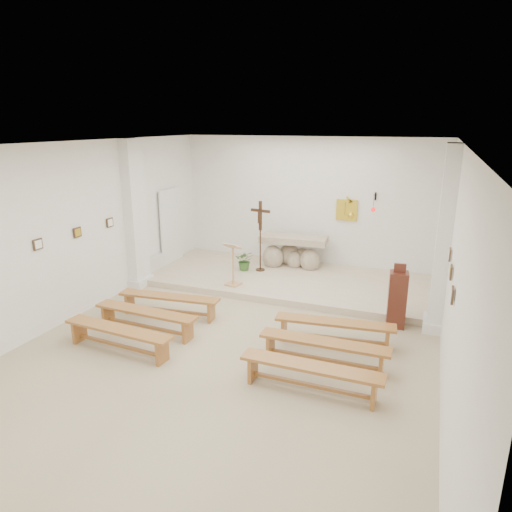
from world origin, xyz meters
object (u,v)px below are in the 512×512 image
at_px(crucifix_stand, 260,231).
at_px(bench_left_third, 118,334).
at_px(bench_left_second, 146,316).
at_px(bench_right_second, 324,347).
at_px(donation_pedestal, 397,299).
at_px(bench_right_front, 335,327).
at_px(lectern, 233,264).
at_px(bench_left_front, 169,301).
at_px(bench_right_third, 311,372).
at_px(altar, 292,253).

relative_size(crucifix_stand, bench_left_third, 0.85).
distance_m(bench_left_second, bench_right_second, 3.42).
xyz_separation_m(crucifix_stand, bench_left_third, (-0.82, -4.71, -0.86)).
distance_m(crucifix_stand, bench_right_second, 4.76).
height_order(donation_pedestal, bench_left_second, donation_pedestal).
bearing_deg(bench_right_front, bench_right_second, -96.57).
distance_m(crucifix_stand, bench_left_third, 4.86).
relative_size(lectern, bench_left_second, 0.49).
distance_m(bench_left_front, bench_left_third, 1.64).
xyz_separation_m(crucifix_stand, bench_right_third, (2.59, -4.71, -0.86)).
height_order(lectern, crucifix_stand, crucifix_stand).
xyz_separation_m(lectern, bench_right_second, (2.79, -2.62, -0.33)).
bearing_deg(bench_right_front, lectern, 140.70).
height_order(altar, crucifix_stand, crucifix_stand).
bearing_deg(donation_pedestal, bench_right_front, -135.61).
distance_m(donation_pedestal, bench_left_second, 4.81).
height_order(lectern, bench_left_second, lectern).
bearing_deg(bench_left_second, bench_left_third, -87.61).
relative_size(altar, bench_left_second, 0.84).
bearing_deg(bench_right_second, altar, 112.26).
distance_m(bench_left_front, bench_right_third, 3.79).
relative_size(altar, bench_left_front, 0.84).
relative_size(crucifix_stand, bench_right_front, 0.84).
distance_m(lectern, bench_left_third, 3.51).
xyz_separation_m(donation_pedestal, bench_left_third, (-4.37, -2.82, -0.23)).
bearing_deg(bench_right_front, altar, 110.75).
bearing_deg(bench_left_front, bench_right_front, -5.91).
height_order(crucifix_stand, bench_right_second, crucifix_stand).
xyz_separation_m(bench_left_front, bench_right_second, (3.42, -0.82, 0.00)).
height_order(bench_left_front, bench_right_front, same).
xyz_separation_m(altar, bench_right_second, (1.93, -4.56, -0.16)).
distance_m(donation_pedestal, bench_right_third, 2.99).
height_order(lectern, bench_left_front, lectern).
xyz_separation_m(lectern, bench_right_front, (2.79, -1.79, -0.33)).
bearing_deg(bench_left_second, bench_right_front, 15.90).
relative_size(crucifix_stand, donation_pedestal, 1.41).
distance_m(bench_right_front, bench_right_third, 1.64).
relative_size(bench_left_front, bench_right_third, 1.01).
height_order(altar, bench_right_third, altar).
height_order(donation_pedestal, bench_left_third, donation_pedestal).
bearing_deg(donation_pedestal, bench_left_front, -171.55).
height_order(bench_right_front, bench_right_third, same).
distance_m(altar, bench_right_third, 5.72).
relative_size(crucifix_stand, bench_right_second, 0.85).
xyz_separation_m(bench_left_second, bench_right_second, (3.42, 0.00, 0.00)).
relative_size(bench_left_second, bench_right_second, 1.00).
xyz_separation_m(bench_right_second, bench_left_third, (-3.42, -0.82, 0.00)).
height_order(lectern, bench_right_front, lectern).
height_order(lectern, bench_right_second, lectern).
bearing_deg(crucifix_stand, bench_left_third, -88.77).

